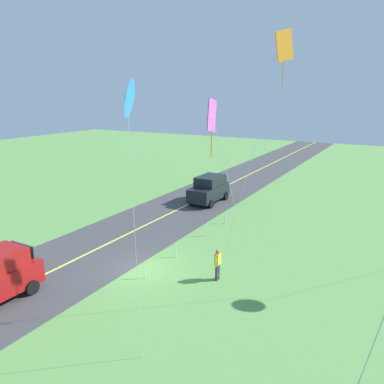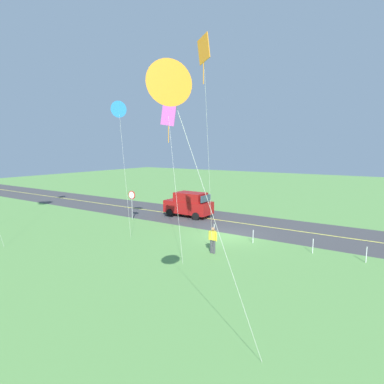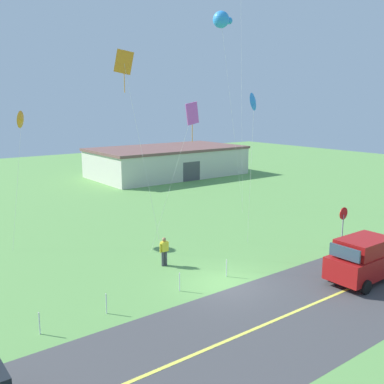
{
  "view_description": "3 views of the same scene",
  "coord_description": "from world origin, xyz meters",
  "px_view_note": "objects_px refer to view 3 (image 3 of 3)",
  "views": [
    {
      "loc": [
        14.58,
        11.32,
        8.96
      ],
      "look_at": [
        1.55,
        3.91,
        5.08
      ],
      "focal_mm": 35.52,
      "sensor_mm": 36.0,
      "label": 1
    },
    {
      "loc": [
        -9.73,
        19.71,
        6.24
      ],
      "look_at": [
        0.75,
        3.53,
        3.53
      ],
      "focal_mm": 29.13,
      "sensor_mm": 36.0,
      "label": 2
    },
    {
      "loc": [
        -13.47,
        -15.17,
        8.7
      ],
      "look_at": [
        0.79,
        3.76,
        3.93
      ],
      "focal_mm": 41.02,
      "sensor_mm": 36.0,
      "label": 3
    }
  ],
  "objects_px": {
    "car_suv_foreground": "(365,259)",
    "kite_green_far": "(254,102)",
    "kite_yellow_high": "(222,20)",
    "stop_sign": "(343,219)",
    "person_adult_near": "(164,250)",
    "kite_red_low": "(125,66)",
    "kite_orange_near": "(192,116)",
    "kite_pink_drift": "(21,120)",
    "warehouse_distant": "(167,161)"
  },
  "relations": [
    {
      "from": "car_suv_foreground",
      "to": "kite_red_low",
      "type": "xyz_separation_m",
      "value": [
        -7.61,
        10.2,
        9.52
      ]
    },
    {
      "from": "car_suv_foreground",
      "to": "kite_red_low",
      "type": "bearing_deg",
      "value": 126.72
    },
    {
      "from": "kite_green_far",
      "to": "kite_orange_near",
      "type": "height_order",
      "value": "kite_green_far"
    },
    {
      "from": "stop_sign",
      "to": "kite_green_far",
      "type": "bearing_deg",
      "value": 126.98
    },
    {
      "from": "kite_red_low",
      "to": "warehouse_distant",
      "type": "bearing_deg",
      "value": 51.92
    },
    {
      "from": "kite_red_low",
      "to": "kite_yellow_high",
      "type": "height_order",
      "value": "kite_yellow_high"
    },
    {
      "from": "warehouse_distant",
      "to": "person_adult_near",
      "type": "bearing_deg",
      "value": -124.17
    },
    {
      "from": "person_adult_near",
      "to": "kite_green_far",
      "type": "bearing_deg",
      "value": -39.53
    },
    {
      "from": "stop_sign",
      "to": "warehouse_distant",
      "type": "relative_size",
      "value": 0.14
    },
    {
      "from": "stop_sign",
      "to": "person_adult_near",
      "type": "height_order",
      "value": "stop_sign"
    },
    {
      "from": "kite_orange_near",
      "to": "stop_sign",
      "type": "bearing_deg",
      "value": -31.99
    },
    {
      "from": "car_suv_foreground",
      "to": "warehouse_distant",
      "type": "height_order",
      "value": "warehouse_distant"
    },
    {
      "from": "car_suv_foreground",
      "to": "person_adult_near",
      "type": "distance_m",
      "value": 10.34
    },
    {
      "from": "car_suv_foreground",
      "to": "person_adult_near",
      "type": "height_order",
      "value": "car_suv_foreground"
    },
    {
      "from": "kite_green_far",
      "to": "stop_sign",
      "type": "bearing_deg",
      "value": -53.02
    },
    {
      "from": "stop_sign",
      "to": "kite_red_low",
      "type": "height_order",
      "value": "kite_red_low"
    },
    {
      "from": "kite_green_far",
      "to": "kite_pink_drift",
      "type": "height_order",
      "value": "kite_green_far"
    },
    {
      "from": "person_adult_near",
      "to": "kite_orange_near",
      "type": "xyz_separation_m",
      "value": [
        2.54,
        0.89,
        7.16
      ]
    },
    {
      "from": "kite_green_far",
      "to": "warehouse_distant",
      "type": "bearing_deg",
      "value": 67.56
    },
    {
      "from": "car_suv_foreground",
      "to": "kite_yellow_high",
      "type": "bearing_deg",
      "value": 71.2
    },
    {
      "from": "kite_pink_drift",
      "to": "stop_sign",
      "type": "bearing_deg",
      "value": -43.38
    },
    {
      "from": "kite_yellow_high",
      "to": "person_adult_near",
      "type": "bearing_deg",
      "value": -140.74
    },
    {
      "from": "person_adult_near",
      "to": "kite_orange_near",
      "type": "relative_size",
      "value": 0.18
    },
    {
      "from": "kite_pink_drift",
      "to": "warehouse_distant",
      "type": "xyz_separation_m",
      "value": [
        21.66,
        15.87,
        -5.95
      ]
    },
    {
      "from": "warehouse_distant",
      "to": "kite_red_low",
      "type": "bearing_deg",
      "value": -128.08
    },
    {
      "from": "car_suv_foreground",
      "to": "kite_green_far",
      "type": "xyz_separation_m",
      "value": [
        0.18,
        8.22,
        7.67
      ]
    },
    {
      "from": "person_adult_near",
      "to": "stop_sign",
      "type": "bearing_deg",
      "value": -64.5
    },
    {
      "from": "warehouse_distant",
      "to": "kite_green_far",
      "type": "bearing_deg",
      "value": -112.44
    },
    {
      "from": "kite_yellow_high",
      "to": "car_suv_foreground",
      "type": "bearing_deg",
      "value": -108.8
    },
    {
      "from": "kite_yellow_high",
      "to": "stop_sign",
      "type": "bearing_deg",
      "value": -100.48
    },
    {
      "from": "kite_green_far",
      "to": "kite_orange_near",
      "type": "bearing_deg",
      "value": 174.67
    },
    {
      "from": "kite_yellow_high",
      "to": "kite_orange_near",
      "type": "relative_size",
      "value": 1.86
    },
    {
      "from": "person_adult_near",
      "to": "kite_yellow_high",
      "type": "distance_m",
      "value": 22.53
    },
    {
      "from": "kite_pink_drift",
      "to": "warehouse_distant",
      "type": "distance_m",
      "value": 27.5
    },
    {
      "from": "kite_pink_drift",
      "to": "kite_orange_near",
      "type": "xyz_separation_m",
      "value": [
        6.77,
        -8.92,
        0.32
      ]
    },
    {
      "from": "car_suv_foreground",
      "to": "stop_sign",
      "type": "bearing_deg",
      "value": 46.34
    },
    {
      "from": "kite_yellow_high",
      "to": "kite_pink_drift",
      "type": "distance_m",
      "value": 19.13
    },
    {
      "from": "person_adult_near",
      "to": "kite_red_low",
      "type": "distance_m",
      "value": 10.14
    },
    {
      "from": "person_adult_near",
      "to": "kite_red_low",
      "type": "relative_size",
      "value": 0.14
    },
    {
      "from": "car_suv_foreground",
      "to": "stop_sign",
      "type": "xyz_separation_m",
      "value": [
        3.56,
        3.73,
        0.65
      ]
    },
    {
      "from": "kite_green_far",
      "to": "warehouse_distant",
      "type": "relative_size",
      "value": 0.51
    },
    {
      "from": "kite_red_low",
      "to": "kite_pink_drift",
      "type": "height_order",
      "value": "kite_red_low"
    },
    {
      "from": "person_adult_near",
      "to": "kite_yellow_high",
      "type": "bearing_deg",
      "value": -4.1
    },
    {
      "from": "stop_sign",
      "to": "kite_yellow_high",
      "type": "height_order",
      "value": "kite_yellow_high"
    },
    {
      "from": "kite_red_low",
      "to": "warehouse_distant",
      "type": "xyz_separation_m",
      "value": [
        18.2,
        23.23,
        -8.91
      ]
    },
    {
      "from": "stop_sign",
      "to": "kite_yellow_high",
      "type": "xyz_separation_m",
      "value": [
        2.73,
        14.75,
        13.9
      ]
    },
    {
      "from": "kite_green_far",
      "to": "kite_pink_drift",
      "type": "bearing_deg",
      "value": 140.31
    },
    {
      "from": "kite_green_far",
      "to": "car_suv_foreground",
      "type": "bearing_deg",
      "value": -91.26
    },
    {
      "from": "person_adult_near",
      "to": "kite_orange_near",
      "type": "height_order",
      "value": "kite_orange_near"
    },
    {
      "from": "stop_sign",
      "to": "kite_green_far",
      "type": "distance_m",
      "value": 8.99
    }
  ]
}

